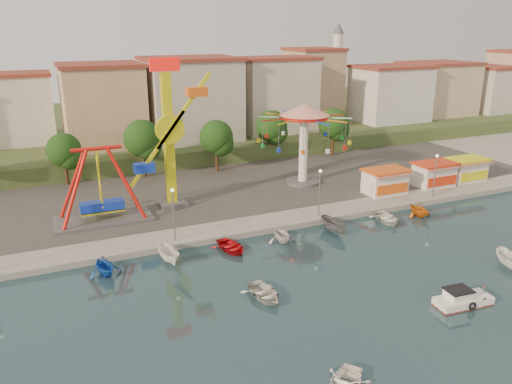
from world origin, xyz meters
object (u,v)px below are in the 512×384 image
kamikaze_tower (172,138)px  skiff (511,261)px  rowboat_a (264,293)px  cabin_motorboat (462,300)px  wave_swinger (304,126)px  pirate_ship_ride (100,186)px

kamikaze_tower → skiff: (22.73, -26.36, -7.73)m
kamikaze_tower → rowboat_a: bearing=-87.2°
cabin_motorboat → skiff: (8.42, 2.75, 0.35)m
kamikaze_tower → wave_swinger: (17.54, 1.56, -0.30)m
pirate_ship_ride → rowboat_a: 22.97m
rowboat_a → kamikaze_tower: bearing=88.8°
kamikaze_tower → cabin_motorboat: kamikaze_tower is taller
cabin_motorboat → skiff: skiff is taller
kamikaze_tower → pirate_ship_ride: bearing=-170.8°
rowboat_a → cabin_motorboat: bearing=-32.4°
kamikaze_tower → skiff: bearing=-49.2°
cabin_motorboat → wave_swinger: bearing=89.1°
rowboat_a → skiff: bearing=-15.5°
wave_swinger → cabin_motorboat: size_ratio=2.53×
pirate_ship_ride → rowboat_a: (9.32, -20.61, -3.98)m
kamikaze_tower → wave_swinger: 17.61m
kamikaze_tower → cabin_motorboat: size_ratio=3.60×
cabin_motorboat → pirate_ship_ride: bearing=134.2°
rowboat_a → pirate_ship_ride: bearing=110.3°
pirate_ship_ride → skiff: 40.00m
cabin_motorboat → skiff: size_ratio=1.16×
rowboat_a → wave_swinger: bearing=51.0°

